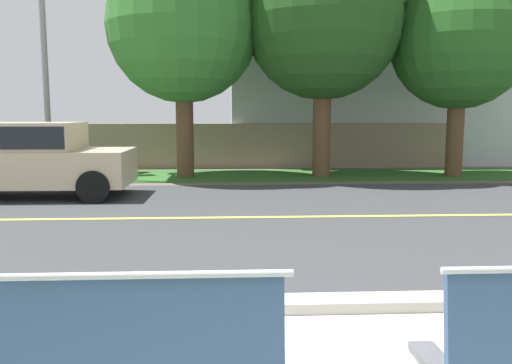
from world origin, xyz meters
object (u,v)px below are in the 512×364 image
Objects in this scene: streetlamp at (45,12)px; shade_tree_far_left at (187,15)px; shade_tree_centre at (466,30)px; car_beige_near at (24,156)px; shade_tree_left at (329,8)px.

streetlamp is 3.67m from shade_tree_far_left.
car_beige_near is at bearing -164.47° from shade_tree_centre.
shade_tree_centre is (7.28, -0.25, -0.36)m from shade_tree_far_left.
shade_tree_centre reaches higher than car_beige_near.
shade_tree_centre is (10.43, 2.90, 3.05)m from car_beige_near.
shade_tree_far_left is (3.67, -0.10, -0.05)m from streetlamp.
shade_tree_left is at bearing 23.73° from car_beige_near.
shade_tree_far_left is 0.96× the size of shade_tree_left.
shade_tree_left reaches higher than shade_tree_centre.
shade_tree_far_left is at bearing -1.58° from streetlamp.
car_beige_near is 0.57× the size of streetlamp.
car_beige_near is at bearing -156.27° from shade_tree_left.
streetlamp is 10.96m from shade_tree_centre.
shade_tree_left is 3.64m from shade_tree_centre.
streetlamp reaches higher than car_beige_near.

